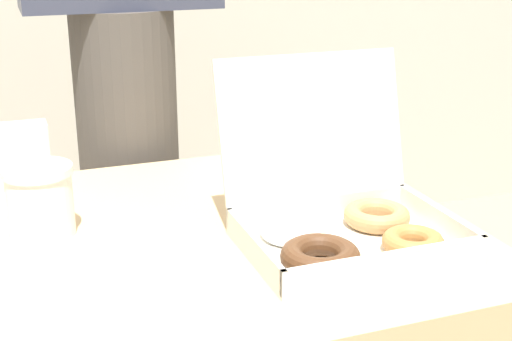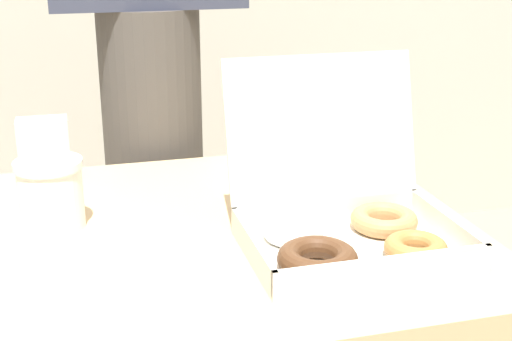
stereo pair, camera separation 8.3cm
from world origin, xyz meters
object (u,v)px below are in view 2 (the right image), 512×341
Objects in this scene: donut_box at (345,220)px; napkin_holder at (44,149)px; person_customer at (147,6)px; coffee_cup at (51,194)px.

donut_box reaches higher than napkin_holder.
person_customer is (-0.20, 0.63, 0.25)m from donut_box.
donut_box is 0.46m from coffee_cup.
donut_box reaches higher than coffee_cup.
coffee_cup is 0.94× the size of napkin_holder.
napkin_holder reaches higher than coffee_cup.
coffee_cup is 0.55m from person_customer.
coffee_cup is 0.24m from napkin_holder.
person_customer is at bearing 42.80° from napkin_holder.
donut_box is at bearing -44.38° from napkin_holder.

